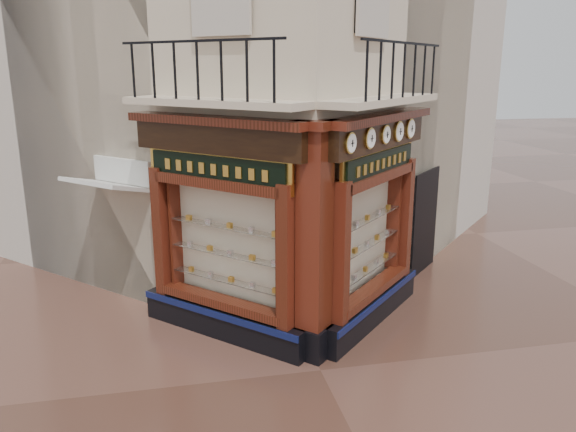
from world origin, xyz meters
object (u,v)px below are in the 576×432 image
object	(u,v)px
clock_a	(351,143)
clock_d	(399,131)
signboard_right	(380,163)
awning	(115,307)
signboard_left	(216,169)
clock_b	(370,138)
corner_pilaster	(314,247)
clock_e	(410,129)
clock_c	(386,135)

from	to	relation	value
clock_a	clock_d	bearing A→B (deg)	0.00
signboard_right	awning	bearing A→B (deg)	115.39
signboard_left	signboard_right	distance (m)	2.92
clock_d	clock_b	bearing A→B (deg)	-180.00
corner_pilaster	clock_e	xyz separation A→B (m)	(2.32, 1.72, 1.67)
clock_c	clock_b	bearing A→B (deg)	-180.00
corner_pilaster	clock_b	bearing A→B (deg)	-22.06
signboard_left	signboard_right	xyz separation A→B (m)	(2.92, 0.00, -0.00)
clock_a	signboard_right	world-z (taller)	clock_a
clock_e	clock_a	bearing A→B (deg)	-180.00
clock_c	clock_a	bearing A→B (deg)	180.00
corner_pilaster	clock_b	world-z (taller)	corner_pilaster
clock_e	signboard_left	xyz separation A→B (m)	(-3.78, -0.70, -0.52)
clock_a	clock_b	distance (m)	0.71
awning	corner_pilaster	bearing A→B (deg)	-173.55
corner_pilaster	signboard_right	size ratio (longest dim) A/B	1.89
corner_pilaster	awning	world-z (taller)	corner_pilaster
clock_d	clock_a	bearing A→B (deg)	-180.00
clock_c	signboard_left	world-z (taller)	clock_c
awning	signboard_left	xyz separation A→B (m)	(2.02, -1.76, 3.10)
clock_c	clock_e	xyz separation A→B (m)	(0.82, 0.82, 0.00)
clock_d	signboard_left	world-z (taller)	clock_d
clock_b	signboard_left	world-z (taller)	clock_b
clock_a	awning	distance (m)	6.11
clock_a	clock_d	xyz separation A→B (m)	(1.37, 1.37, 0.00)
clock_c	clock_d	bearing A→B (deg)	0.00
clock_d	signboard_right	bearing A→B (deg)	168.30
clock_b	clock_d	bearing A→B (deg)	0.00
clock_c	awning	size ratio (longest dim) A/B	0.21
clock_d	signboard_left	bearing A→B (deg)	140.06
signboard_left	signboard_right	world-z (taller)	signboard_left
clock_a	signboard_right	bearing A→B (deg)	4.50
corner_pilaster	signboard_left	distance (m)	2.12
clock_b	clock_c	size ratio (longest dim) A/B	1.07
signboard_left	clock_e	bearing A→B (deg)	-124.47
corner_pilaster	clock_b	distance (m)	2.02
clock_a	clock_e	bearing A→B (deg)	0.00
clock_e	signboard_left	world-z (taller)	clock_e
clock_e	clock_b	bearing A→B (deg)	-180.00
clock_b	clock_d	size ratio (longest dim) A/B	0.94
clock_d	clock_e	xyz separation A→B (m)	(0.40, 0.40, 0.00)
clock_a	clock_b	bearing A→B (deg)	-0.00
clock_a	clock_e	xyz separation A→B (m)	(1.77, 1.77, 0.00)
clock_d	clock_e	size ratio (longest dim) A/B	0.98
signboard_right	clock_e	bearing A→B (deg)	-5.71
clock_b	signboard_left	bearing A→B (deg)	122.18
awning	clock_e	bearing A→B (deg)	-145.33
corner_pilaster	clock_c	size ratio (longest dim) A/B	11.87
clock_b	signboard_left	distance (m)	2.62
clock_e	signboard_right	xyz separation A→B (m)	(-0.86, -0.70, -0.52)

